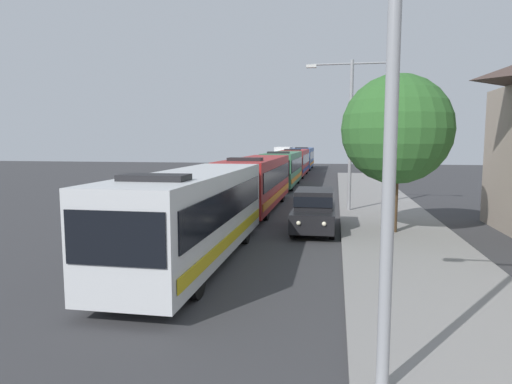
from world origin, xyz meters
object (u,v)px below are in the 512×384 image
at_px(bus_middle, 283,168).
at_px(bus_fourth_in_line, 295,162).
at_px(streetlamp_mid, 351,121).
at_px(box_truck_oncoming, 283,157).
at_px(bus_lead, 194,213).
at_px(roadside_tree, 397,129).
at_px(bus_rear, 303,158).
at_px(bus_second_in_line, 257,181).
at_px(white_suv, 314,209).
at_px(streetlamp_near, 392,91).

relative_size(bus_middle, bus_fourth_in_line, 0.94).
bearing_deg(streetlamp_mid, box_truck_oncoming, 101.63).
xyz_separation_m(bus_lead, roadside_tree, (7.12, 5.68, 2.86)).
height_order(bus_fourth_in_line, streetlamp_mid, streetlamp_mid).
bearing_deg(bus_fourth_in_line, bus_rear, 90.00).
bearing_deg(box_truck_oncoming, bus_fourth_in_line, -78.41).
relative_size(bus_second_in_line, streetlamp_mid, 1.45).
height_order(bus_rear, streetlamp_mid, streetlamp_mid).
relative_size(bus_second_in_line, white_suv, 2.58).
distance_m(streetlamp_near, roadside_tree, 12.96).
xyz_separation_m(bus_second_in_line, roadside_tree, (7.12, -6.45, 2.86)).
xyz_separation_m(bus_middle, streetlamp_mid, (5.40, -13.82, 3.51)).
bearing_deg(streetlamp_mid, streetlamp_near, -90.00).
height_order(bus_middle, streetlamp_mid, streetlamp_mid).
xyz_separation_m(bus_fourth_in_line, roadside_tree, (7.12, -32.15, 2.86)).
distance_m(bus_middle, streetlamp_near, 33.22).
bearing_deg(bus_second_in_line, white_suv, -59.37).
bearing_deg(white_suv, bus_middle, 100.69).
bearing_deg(box_truck_oncoming, roadside_tree, -77.81).
bearing_deg(white_suv, bus_second_in_line, 120.63).
height_order(bus_lead, bus_second_in_line, same).
bearing_deg(bus_second_in_line, streetlamp_mid, -5.10).
distance_m(bus_lead, roadside_tree, 9.55).
relative_size(bus_middle, bus_rear, 1.02).
bearing_deg(streetlamp_mid, bus_middle, 111.34).
height_order(box_truck_oncoming, streetlamp_mid, streetlamp_mid).
height_order(white_suv, streetlamp_mid, streetlamp_mid).
bearing_deg(bus_second_in_line, bus_lead, -90.00).
bearing_deg(bus_fourth_in_line, white_suv, -83.40).
relative_size(bus_second_in_line, bus_middle, 1.08).
relative_size(bus_fourth_in_line, streetlamp_near, 1.57).
distance_m(box_truck_oncoming, streetlamp_near, 61.79).
xyz_separation_m(bus_rear, white_suv, (3.70, -44.72, -0.66)).
height_order(bus_second_in_line, white_suv, bus_second_in_line).
xyz_separation_m(box_truck_oncoming, streetlamp_near, (8.70, -61.09, 3.10)).
bearing_deg(streetlamp_near, bus_second_in_line, 105.63).
bearing_deg(bus_middle, white_suv, -79.31).
height_order(bus_fourth_in_line, white_suv, bus_fourth_in_line).
distance_m(bus_lead, white_suv, 6.99).
bearing_deg(streetlamp_mid, bus_lead, -114.85).
bearing_deg(streetlamp_near, bus_rear, 95.34).
relative_size(white_suv, roadside_tree, 0.70).
relative_size(bus_second_in_line, streetlamp_near, 1.60).
distance_m(bus_lead, streetlamp_near, 9.49).
xyz_separation_m(white_suv, box_truck_oncoming, (-7.00, 48.04, 0.67)).
bearing_deg(streetlamp_near, streetlamp_mid, 90.00).
bearing_deg(streetlamp_near, bus_lead, 127.01).
bearing_deg(bus_second_in_line, bus_fourth_in_line, 90.00).
relative_size(white_suv, streetlamp_mid, 0.56).
height_order(bus_second_in_line, roadside_tree, roadside_tree).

